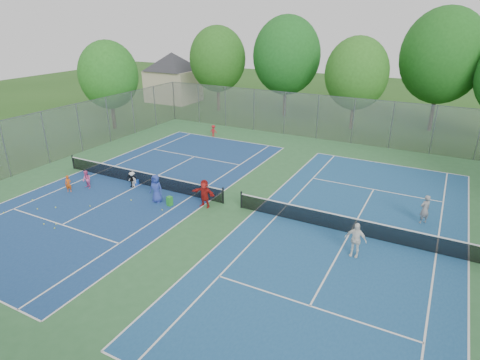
% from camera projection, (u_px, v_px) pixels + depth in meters
% --- Properties ---
extents(ground, '(120.00, 120.00, 0.00)m').
position_uv_depth(ground, '(232.00, 206.00, 23.89)').
color(ground, '#254F18').
rests_on(ground, ground).
extents(court_pad, '(32.00, 32.00, 0.01)m').
position_uv_depth(court_pad, '(232.00, 206.00, 23.88)').
color(court_pad, '#306637').
rests_on(court_pad, ground).
extents(court_left, '(10.97, 23.77, 0.01)m').
position_uv_depth(court_left, '(141.00, 184.00, 26.91)').
color(court_left, navy).
rests_on(court_left, court_pad).
extents(court_right, '(10.97, 23.77, 0.01)m').
position_uv_depth(court_right, '(350.00, 233.00, 20.85)').
color(court_right, navy).
rests_on(court_right, court_pad).
extents(net_left, '(12.87, 0.10, 0.91)m').
position_uv_depth(net_left, '(140.00, 178.00, 26.74)').
color(net_left, black).
rests_on(net_left, ground).
extents(net_right, '(12.87, 0.10, 0.91)m').
position_uv_depth(net_right, '(351.00, 226.00, 20.69)').
color(net_right, black).
rests_on(net_right, ground).
extents(fence_north, '(32.00, 0.10, 4.00)m').
position_uv_depth(fence_north, '(317.00, 117.00, 36.21)').
color(fence_north, gray).
rests_on(fence_north, ground).
extents(fence_west, '(0.10, 32.00, 4.00)m').
position_uv_depth(fence_west, '(45.00, 138.00, 30.04)').
color(fence_west, gray).
rests_on(fence_west, ground).
extents(house, '(11.03, 11.03, 7.30)m').
position_uv_depth(house, '(172.00, 68.00, 51.41)').
color(house, '#B7A88C').
rests_on(house, ground).
extents(tree_nw, '(6.40, 6.40, 9.58)m').
position_uv_depth(tree_nw, '(218.00, 59.00, 45.68)').
color(tree_nw, '#443326').
rests_on(tree_nw, ground).
extents(tree_nl, '(7.20, 7.20, 10.69)m').
position_uv_depth(tree_nl, '(287.00, 56.00, 42.79)').
color(tree_nl, '#443326').
rests_on(tree_nl, ground).
extents(tree_nc, '(6.00, 6.00, 8.85)m').
position_uv_depth(tree_nc, '(357.00, 73.00, 38.14)').
color(tree_nc, '#443326').
rests_on(tree_nc, ground).
extents(tree_nr, '(7.60, 7.60, 11.42)m').
position_uv_depth(tree_nr, '(443.00, 56.00, 36.94)').
color(tree_nr, '#443326').
rests_on(tree_nr, ground).
extents(tree_side_w, '(5.60, 5.60, 8.47)m').
position_uv_depth(tree_side_w, '(108.00, 75.00, 38.28)').
color(tree_side_w, '#443326').
rests_on(tree_side_w, ground).
extents(ball_crate, '(0.52, 0.52, 0.33)m').
position_uv_depth(ball_crate, '(135.00, 183.00, 26.75)').
color(ball_crate, blue).
rests_on(ball_crate, ground).
extents(ball_hopper, '(0.34, 0.34, 0.58)m').
position_uv_depth(ball_hopper, '(170.00, 201.00, 23.80)').
color(ball_hopper, green).
rests_on(ball_hopper, ground).
extents(student_a, '(0.49, 0.42, 1.12)m').
position_uv_depth(student_a, '(68.00, 184.00, 25.54)').
color(student_a, '#C94D12').
rests_on(student_a, ground).
extents(student_b, '(0.69, 0.60, 1.22)m').
position_uv_depth(student_b, '(87.00, 180.00, 26.08)').
color(student_b, '#E05797').
rests_on(student_b, ground).
extents(student_c, '(0.77, 0.51, 1.10)m').
position_uv_depth(student_c, '(132.00, 179.00, 26.28)').
color(student_c, silver).
rests_on(student_c, ground).
extents(student_d, '(0.70, 0.37, 1.13)m').
position_uv_depth(student_d, '(132.00, 179.00, 26.29)').
color(student_d, black).
rests_on(student_d, ground).
extents(student_e, '(0.90, 0.63, 1.75)m').
position_uv_depth(student_e, '(156.00, 188.00, 24.09)').
color(student_e, navy).
rests_on(student_e, ground).
extents(student_f, '(1.60, 0.57, 1.70)m').
position_uv_depth(student_f, '(204.00, 193.00, 23.47)').
color(student_f, '#A61A17').
rests_on(student_f, ground).
extents(child_far_baseline, '(0.74, 0.46, 1.10)m').
position_uv_depth(child_far_baseline, '(213.00, 131.00, 37.34)').
color(child_far_baseline, '#B0191F').
rests_on(child_far_baseline, ground).
extents(instructor, '(0.71, 0.71, 1.66)m').
position_uv_depth(instructor, '(425.00, 209.00, 21.60)').
color(instructor, gray).
rests_on(instructor, ground).
extents(teen_court_b, '(1.03, 0.45, 1.74)m').
position_uv_depth(teen_court_b, '(355.00, 240.00, 18.60)').
color(teen_court_b, white).
rests_on(teen_court_b, ground).
extents(tennis_ball_0, '(0.07, 0.07, 0.07)m').
position_uv_depth(tennis_ball_0, '(44.00, 224.00, 21.70)').
color(tennis_ball_0, '#DBEB36').
rests_on(tennis_ball_0, ground).
extents(tennis_ball_1, '(0.07, 0.07, 0.07)m').
position_uv_depth(tennis_ball_1, '(32.00, 200.00, 24.53)').
color(tennis_ball_1, '#B1D631').
rests_on(tennis_ball_1, ground).
extents(tennis_ball_2, '(0.07, 0.07, 0.07)m').
position_uv_depth(tennis_ball_2, '(56.00, 224.00, 21.68)').
color(tennis_ball_2, '#B3C82E').
rests_on(tennis_ball_2, ground).
extents(tennis_ball_3, '(0.07, 0.07, 0.07)m').
position_uv_depth(tennis_ball_3, '(90.00, 206.00, 23.74)').
color(tennis_ball_3, '#ADC12D').
rests_on(tennis_ball_3, ground).
extents(tennis_ball_4, '(0.07, 0.07, 0.07)m').
position_uv_depth(tennis_ball_4, '(131.00, 200.00, 24.49)').
color(tennis_ball_4, '#E0F038').
rests_on(tennis_ball_4, ground).
extents(tennis_ball_5, '(0.07, 0.07, 0.07)m').
position_uv_depth(tennis_ball_5, '(4.00, 213.00, 22.96)').
color(tennis_ball_5, '#B4D331').
rests_on(tennis_ball_5, ground).
extents(tennis_ball_6, '(0.07, 0.07, 0.07)m').
position_uv_depth(tennis_ball_6, '(162.00, 210.00, 23.28)').
color(tennis_ball_6, '#C6D230').
rests_on(tennis_ball_6, ground).
extents(tennis_ball_7, '(0.07, 0.07, 0.07)m').
position_uv_depth(tennis_ball_7, '(56.00, 208.00, 23.58)').
color(tennis_ball_7, '#CCEC37').
rests_on(tennis_ball_7, ground).
extents(tennis_ball_8, '(0.07, 0.07, 0.07)m').
position_uv_depth(tennis_ball_8, '(55.00, 228.00, 21.28)').
color(tennis_ball_8, '#C8F338').
rests_on(tennis_ball_8, ground).
extents(tennis_ball_9, '(0.07, 0.07, 0.07)m').
position_uv_depth(tennis_ball_9, '(37.00, 209.00, 23.39)').
color(tennis_ball_9, '#C7D230').
rests_on(tennis_ball_9, ground).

